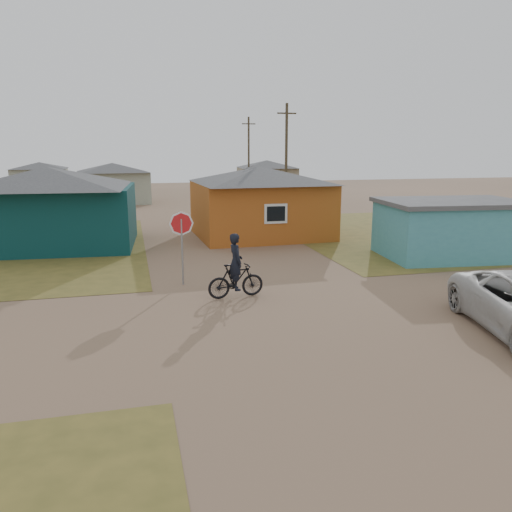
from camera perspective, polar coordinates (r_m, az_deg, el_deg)
The scene contains 12 objects.
ground at distance 14.65m, azimuth 4.95°, elevation -7.29°, with size 120.00×120.00×0.00m, color #87674E.
grass_ne at distance 32.35m, azimuth 21.14°, elevation 2.73°, with size 20.00×18.00×0.00m, color olive.
house_teal at distance 26.97m, azimuth -22.51°, elevation 5.28°, with size 8.93×7.08×4.00m.
house_yellow at distance 28.09m, azimuth 0.53°, elevation 6.34°, with size 7.72×6.76×3.90m.
shed_turquoise at distance 24.34m, azimuth 21.42°, elevation 2.94°, with size 6.71×4.93×2.60m.
house_pale_west at distance 47.16m, azimuth -16.00°, elevation 8.08°, with size 7.04×6.15×3.60m.
house_beige_east at distance 55.09m, azimuth 1.25°, elevation 9.08°, with size 6.95×6.05×3.60m.
house_pale_north at distance 59.87m, azimuth -23.42°, elevation 8.24°, with size 6.28×5.81×3.40m.
utility_pole_near at distance 36.75m, azimuth 3.47°, elevation 11.05°, with size 1.40×0.20×8.00m.
utility_pole_far at distance 52.45m, azimuth -0.84°, elevation 11.41°, with size 1.40×0.20×8.00m.
stop_sign at distance 18.05m, azimuth -8.50°, elevation 2.78°, with size 0.84×0.34×2.70m.
cyclist at distance 16.54m, azimuth -2.32°, elevation -2.11°, with size 1.97×0.76×2.17m.
Camera 1 is at (-4.57, -13.04, 4.89)m, focal length 35.00 mm.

